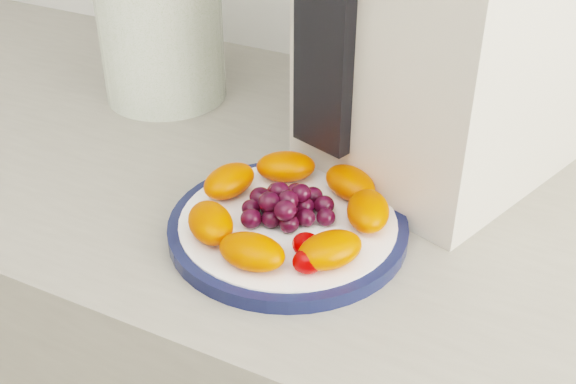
% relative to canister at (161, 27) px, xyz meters
% --- Properties ---
extents(plate_rim, '(0.24, 0.24, 0.01)m').
position_rel_canister_xyz_m(plate_rim, '(0.30, -0.21, -0.09)').
color(plate_rim, '#101739').
rests_on(plate_rim, counter).
extents(plate_face, '(0.22, 0.22, 0.02)m').
position_rel_canister_xyz_m(plate_face, '(0.30, -0.21, -0.09)').
color(plate_face, white).
rests_on(plate_face, counter).
extents(canister, '(0.21, 0.21, 0.19)m').
position_rel_canister_xyz_m(canister, '(0.00, 0.00, 0.00)').
color(canister, '#3D640F').
rests_on(canister, counter).
extents(appliance_panel, '(0.07, 0.04, 0.29)m').
position_rel_canister_xyz_m(appliance_panel, '(0.29, -0.12, 0.10)').
color(appliance_panel, black).
rests_on(appliance_panel, appliance_body).
extents(fruit_plate, '(0.21, 0.20, 0.03)m').
position_rel_canister_xyz_m(fruit_plate, '(0.30, -0.21, -0.07)').
color(fruit_plate, '#D33300').
rests_on(fruit_plate, plate_face).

